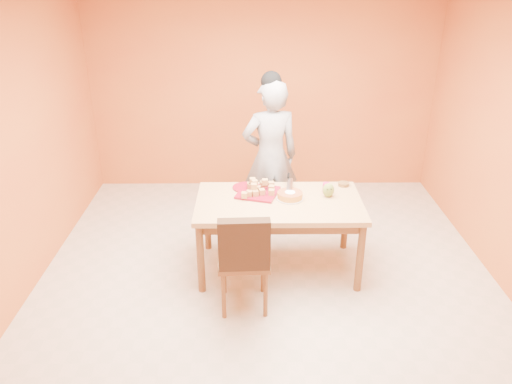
{
  "coord_description": "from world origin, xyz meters",
  "views": [
    {
      "loc": [
        -0.15,
        -3.95,
        2.86
      ],
      "look_at": [
        -0.11,
        0.3,
        0.88
      ],
      "focal_mm": 35.0,
      "sensor_mm": 36.0,
      "label": 1
    }
  ],
  "objects_px": {
    "pastry_platter": "(258,193)",
    "magenta_glass": "(326,188)",
    "dining_chair": "(244,258)",
    "checker_tin": "(344,184)",
    "person": "(270,157)",
    "sponge_cake": "(290,195)",
    "dining_table": "(279,210)",
    "red_dinner_plate": "(245,187)",
    "egg_ornament": "(328,190)"
  },
  "relations": [
    {
      "from": "pastry_platter",
      "to": "magenta_glass",
      "type": "height_order",
      "value": "magenta_glass"
    },
    {
      "from": "dining_chair",
      "to": "checker_tin",
      "type": "xyz_separation_m",
      "value": [
        1.02,
        0.97,
        0.27
      ]
    },
    {
      "from": "dining_chair",
      "to": "pastry_platter",
      "type": "xyz_separation_m",
      "value": [
        0.13,
        0.78,
        0.26
      ]
    },
    {
      "from": "person",
      "to": "sponge_cake",
      "type": "bearing_deg",
      "value": 88.48
    },
    {
      "from": "magenta_glass",
      "to": "dining_chair",
      "type": "bearing_deg",
      "value": -135.35
    },
    {
      "from": "sponge_cake",
      "to": "dining_table",
      "type": "bearing_deg",
      "value": -157.76
    },
    {
      "from": "dining_chair",
      "to": "magenta_glass",
      "type": "xyz_separation_m",
      "value": [
        0.81,
        0.8,
        0.3
      ]
    },
    {
      "from": "checker_tin",
      "to": "person",
      "type": "bearing_deg",
      "value": 144.01
    },
    {
      "from": "pastry_platter",
      "to": "red_dinner_plate",
      "type": "bearing_deg",
      "value": 133.14
    },
    {
      "from": "dining_chair",
      "to": "person",
      "type": "height_order",
      "value": "person"
    },
    {
      "from": "checker_tin",
      "to": "dining_chair",
      "type": "bearing_deg",
      "value": -136.47
    },
    {
      "from": "person",
      "to": "checker_tin",
      "type": "relative_size",
      "value": 15.43
    },
    {
      "from": "sponge_cake",
      "to": "magenta_glass",
      "type": "xyz_separation_m",
      "value": [
        0.37,
        0.14,
        0.01
      ]
    },
    {
      "from": "dining_table",
      "to": "red_dinner_plate",
      "type": "height_order",
      "value": "red_dinner_plate"
    },
    {
      "from": "sponge_cake",
      "to": "egg_ornament",
      "type": "height_order",
      "value": "egg_ornament"
    },
    {
      "from": "egg_ornament",
      "to": "person",
      "type": "bearing_deg",
      "value": 131.03
    },
    {
      "from": "red_dinner_plate",
      "to": "magenta_glass",
      "type": "xyz_separation_m",
      "value": [
        0.8,
        -0.11,
        0.04
      ]
    },
    {
      "from": "dining_table",
      "to": "red_dinner_plate",
      "type": "xyz_separation_m",
      "value": [
        -0.33,
        0.3,
        0.1
      ]
    },
    {
      "from": "dining_table",
      "to": "pastry_platter",
      "type": "distance_m",
      "value": 0.28
    },
    {
      "from": "pastry_platter",
      "to": "checker_tin",
      "type": "distance_m",
      "value": 0.9
    },
    {
      "from": "dining_table",
      "to": "dining_chair",
      "type": "distance_m",
      "value": 0.72
    },
    {
      "from": "egg_ornament",
      "to": "magenta_glass",
      "type": "bearing_deg",
      "value": 101.1
    },
    {
      "from": "red_dinner_plate",
      "to": "dining_chair",
      "type": "bearing_deg",
      "value": -90.55
    },
    {
      "from": "person",
      "to": "checker_tin",
      "type": "distance_m",
      "value": 0.91
    },
    {
      "from": "magenta_glass",
      "to": "pastry_platter",
      "type": "bearing_deg",
      "value": -178.15
    },
    {
      "from": "dining_chair",
      "to": "checker_tin",
      "type": "relative_size",
      "value": 8.69
    },
    {
      "from": "magenta_glass",
      "to": "checker_tin",
      "type": "height_order",
      "value": "magenta_glass"
    },
    {
      "from": "egg_ornament",
      "to": "checker_tin",
      "type": "distance_m",
      "value": 0.33
    },
    {
      "from": "dining_table",
      "to": "sponge_cake",
      "type": "xyz_separation_m",
      "value": [
        0.11,
        0.04,
        0.13
      ]
    },
    {
      "from": "red_dinner_plate",
      "to": "checker_tin",
      "type": "xyz_separation_m",
      "value": [
        1.01,
        0.05,
        0.01
      ]
    },
    {
      "from": "person",
      "to": "sponge_cake",
      "type": "distance_m",
      "value": 0.86
    },
    {
      "from": "sponge_cake",
      "to": "dining_chair",
      "type": "bearing_deg",
      "value": -123.92
    },
    {
      "from": "dining_table",
      "to": "sponge_cake",
      "type": "bearing_deg",
      "value": 22.24
    },
    {
      "from": "pastry_platter",
      "to": "dining_table",
      "type": "bearing_deg",
      "value": -39.16
    },
    {
      "from": "pastry_platter",
      "to": "person",
      "type": "bearing_deg",
      "value": 78.32
    },
    {
      "from": "dining_table",
      "to": "dining_chair",
      "type": "xyz_separation_m",
      "value": [
        -0.34,
        -0.62,
        -0.16
      ]
    },
    {
      "from": "magenta_glass",
      "to": "checker_tin",
      "type": "xyz_separation_m",
      "value": [
        0.2,
        0.16,
        -0.03
      ]
    },
    {
      "from": "red_dinner_plate",
      "to": "sponge_cake",
      "type": "distance_m",
      "value": 0.51
    },
    {
      "from": "person",
      "to": "checker_tin",
      "type": "height_order",
      "value": "person"
    },
    {
      "from": "pastry_platter",
      "to": "checker_tin",
      "type": "relative_size",
      "value": 3.33
    },
    {
      "from": "sponge_cake",
      "to": "checker_tin",
      "type": "bearing_deg",
      "value": 28.12
    },
    {
      "from": "pastry_platter",
      "to": "magenta_glass",
      "type": "bearing_deg",
      "value": 1.85
    },
    {
      "from": "magenta_glass",
      "to": "person",
      "type": "bearing_deg",
      "value": 127.36
    },
    {
      "from": "pastry_platter",
      "to": "sponge_cake",
      "type": "bearing_deg",
      "value": -21.48
    },
    {
      "from": "egg_ornament",
      "to": "magenta_glass",
      "type": "distance_m",
      "value": 0.1
    },
    {
      "from": "person",
      "to": "red_dinner_plate",
      "type": "relative_size",
      "value": 6.69
    },
    {
      "from": "person",
      "to": "magenta_glass",
      "type": "xyz_separation_m",
      "value": [
        0.53,
        -0.7,
        -0.06
      ]
    },
    {
      "from": "person",
      "to": "pastry_platter",
      "type": "xyz_separation_m",
      "value": [
        -0.15,
        -0.72,
        -0.1
      ]
    },
    {
      "from": "dining_chair",
      "to": "pastry_platter",
      "type": "relative_size",
      "value": 2.61
    },
    {
      "from": "red_dinner_plate",
      "to": "checker_tin",
      "type": "relative_size",
      "value": 2.31
    }
  ]
}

